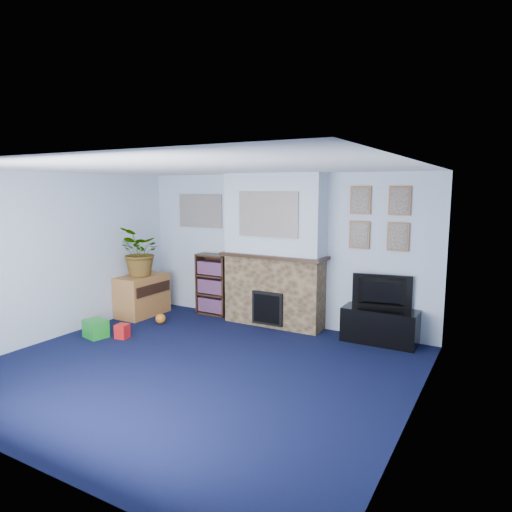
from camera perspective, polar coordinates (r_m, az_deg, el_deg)
The scene contains 26 objects.
floor at distance 5.77m, azimuth -7.40°, elevation -13.71°, with size 5.00×4.50×0.01m, color black.
ceiling at distance 5.35m, azimuth -7.90°, elevation 10.84°, with size 5.00×4.50×0.01m, color white.
wall_back at distance 7.33m, azimuth 3.01°, elevation 0.85°, with size 5.00×0.04×2.40m, color silver.
wall_front at distance 3.93m, azimuth -27.96°, elevation -6.86°, with size 5.00×0.04×2.40m, color silver.
wall_left at distance 7.21m, azimuth -23.72°, elevation 0.01°, with size 0.04×4.50×2.40m, color silver.
wall_right at distance 4.43m, azimuth 19.26°, elevation -4.68°, with size 0.04×4.50×2.40m, color silver.
chimney_breast at distance 7.15m, azimuth 2.28°, elevation 0.53°, with size 1.72×0.50×2.40m.
collage_main at distance 6.91m, azimuth 1.50°, elevation 5.22°, with size 1.00×0.03×0.68m, color gray.
collage_left at distance 8.07m, azimuth -6.95°, elevation 5.63°, with size 0.90×0.03×0.58m, color gray.
portrait_tl at distance 6.77m, azimuth 12.95°, elevation 6.81°, with size 0.30×0.03×0.40m, color brown.
portrait_tr at distance 6.63m, azimuth 17.53°, elevation 6.60°, with size 0.30×0.03×0.40m, color brown.
portrait_bl at distance 6.80m, azimuth 12.81°, elevation 2.60°, with size 0.30×0.03×0.40m, color brown.
portrait_br at distance 6.67m, azimuth 17.34°, elevation 2.31°, with size 0.30×0.03×0.40m, color brown.
tv_stand at distance 6.76m, azimuth 15.21°, elevation -8.57°, with size 1.03×0.44×0.49m, color black.
television at distance 6.65m, azimuth 15.42°, elevation -4.38°, with size 0.83×0.11×0.48m, color black.
bookshelf at distance 7.94m, azimuth -5.33°, elevation -3.71°, with size 0.58×0.28×1.05m.
sideboard at distance 8.12m, azimuth -14.01°, elevation -4.75°, with size 0.50×0.89×0.69m, color #A96D36.
potted_plant at distance 7.91m, azimuth -14.19°, elevation 0.52°, with size 0.75×0.65×0.84m, color #26661E.
mantel_clock at distance 7.13m, azimuth 1.76°, elevation 0.80°, with size 0.09×0.05×0.13m, color gold.
mantel_candle at distance 6.98m, azimuth 4.15°, elevation 0.70°, with size 0.05×0.05×0.17m, color #B2BFC6.
mantel_teddy at distance 7.34m, azimuth -1.20°, elevation 0.98°, with size 0.12×0.12×0.12m, color gray.
mantel_can at distance 6.83m, azimuth 7.09°, elevation 0.32°, with size 0.06×0.06×0.12m, color red.
green_crate at distance 7.17m, azimuth -19.40°, elevation -8.48°, with size 0.33×0.26×0.26m, color #198C26.
toy_ball at distance 7.60m, azimuth -11.86°, elevation -7.62°, with size 0.16×0.16×0.16m, color orange.
toy_block at distance 7.02m, azimuth -16.38°, elevation -8.96°, with size 0.17×0.17×0.21m, color red.
toy_tube at distance 7.62m, azimuth -19.00°, elevation -8.01°, with size 0.14×0.14×0.29m, color orange.
Camera 1 is at (3.23, -4.26, 2.17)m, focal length 32.00 mm.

